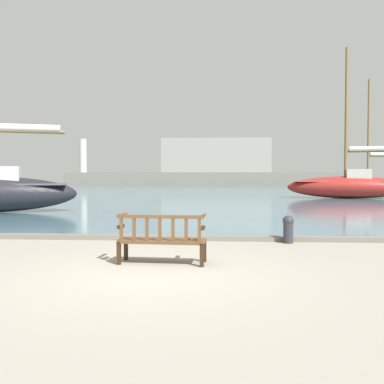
{
  "coord_description": "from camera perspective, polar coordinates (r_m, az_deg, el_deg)",
  "views": [
    {
      "loc": [
        1.14,
        -6.89,
        1.62
      ],
      "look_at": [
        0.04,
        10.0,
        1.0
      ],
      "focal_mm": 40.0,
      "sensor_mm": 36.0,
      "label": 1
    }
  ],
  "objects": [
    {
      "name": "ground_plane",
      "position": [
        7.17,
        -5.62,
        -10.95
      ],
      "size": [
        160.0,
        160.0,
        0.0
      ],
      "primitive_type": "plane",
      "color": "gray"
    },
    {
      "name": "harbor_water",
      "position": [
        50.93,
        2.46,
        0.31
      ],
      "size": [
        100.0,
        80.0,
        0.08
      ],
      "primitive_type": "cube",
      "color": "slate",
      "rests_on": "ground"
    },
    {
      "name": "quay_edge_kerb",
      "position": [
        10.92,
        -2.31,
        -6.11
      ],
      "size": [
        40.0,
        0.3,
        0.12
      ],
      "primitive_type": "cube",
      "color": "slate",
      "rests_on": "ground"
    },
    {
      "name": "park_bench",
      "position": [
        7.97,
        -4.04,
        -6.19
      ],
      "size": [
        1.63,
        0.63,
        0.92
      ],
      "color": "#322113",
      "rests_on": "ground"
    },
    {
      "name": "sailboat_far_starboard",
      "position": [
        43.19,
        22.59,
        1.0
      ],
      "size": [
        8.4,
        2.63,
        10.55
      ],
      "color": "#2D6647",
      "rests_on": "harbor_water"
    },
    {
      "name": "sailboat_far_port",
      "position": [
        32.03,
        20.26,
        0.91
      ],
      "size": [
        8.67,
        3.44,
        10.54
      ],
      "color": "maroon",
      "rests_on": "harbor_water"
    },
    {
      "name": "mooring_bollard",
      "position": [
        10.64,
        12.71,
        -4.66
      ],
      "size": [
        0.27,
        0.27,
        0.67
      ],
      "color": "#2D2D33",
      "rests_on": "ground"
    },
    {
      "name": "far_breakwater",
      "position": [
        61.48,
        2.67,
        2.96
      ],
      "size": [
        42.78,
        2.4,
        7.1
      ],
      "color": "slate",
      "rests_on": "ground"
    }
  ]
}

